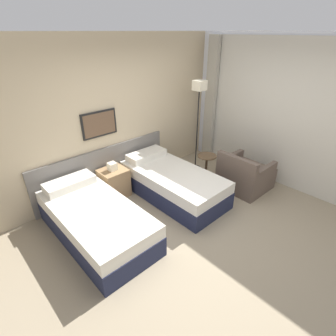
# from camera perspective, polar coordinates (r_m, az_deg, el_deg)

# --- Properties ---
(ground_plane) EXTENTS (16.00, 16.00, 0.00)m
(ground_plane) POSITION_cam_1_polar(r_m,az_deg,el_deg) (4.20, 7.07, -12.67)
(ground_plane) COLOR gray
(wall_headboard) EXTENTS (10.00, 0.10, 2.70)m
(wall_headboard) POSITION_cam_1_polar(r_m,az_deg,el_deg) (4.88, -10.47, 10.58)
(wall_headboard) COLOR #C6B28E
(wall_headboard) RESTS_ON ground_plane
(wall_window) EXTENTS (0.21, 4.46, 2.70)m
(wall_window) POSITION_cam_1_polar(r_m,az_deg,el_deg) (5.25, 25.51, 10.00)
(wall_window) COLOR white
(wall_window) RESTS_ON ground_plane
(bed_near_door) EXTENTS (0.95, 1.96, 0.64)m
(bed_near_door) POSITION_cam_1_polar(r_m,az_deg,el_deg) (4.02, -15.51, -10.91)
(bed_near_door) COLOR #1E233D
(bed_near_door) RESTS_ON ground_plane
(bed_near_window) EXTENTS (0.95, 1.96, 0.64)m
(bed_near_window) POSITION_cam_1_polar(r_m,az_deg,el_deg) (4.75, 0.93, -3.22)
(bed_near_window) COLOR #1E233D
(bed_near_window) RESTS_ON ground_plane
(nightstand) EXTENTS (0.46, 0.42, 0.67)m
(nightstand) POSITION_cam_1_polar(r_m,az_deg,el_deg) (4.83, -11.68, -3.10)
(nightstand) COLOR #9E7A51
(nightstand) RESTS_ON ground_plane
(floor_lamp) EXTENTS (0.24, 0.24, 1.87)m
(floor_lamp) POSITION_cam_1_polar(r_m,az_deg,el_deg) (5.31, 6.73, 14.65)
(floor_lamp) COLOR black
(floor_lamp) RESTS_ON ground_plane
(side_table) EXTENTS (0.37, 0.37, 0.59)m
(side_table) POSITION_cam_1_polar(r_m,az_deg,el_deg) (5.15, 8.36, 0.81)
(side_table) COLOR brown
(side_table) RESTS_ON ground_plane
(armchair) EXTENTS (0.85, 0.82, 0.75)m
(armchair) POSITION_cam_1_polar(r_m,az_deg,el_deg) (5.19, 16.36, -1.69)
(armchair) COLOR brown
(armchair) RESTS_ON ground_plane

